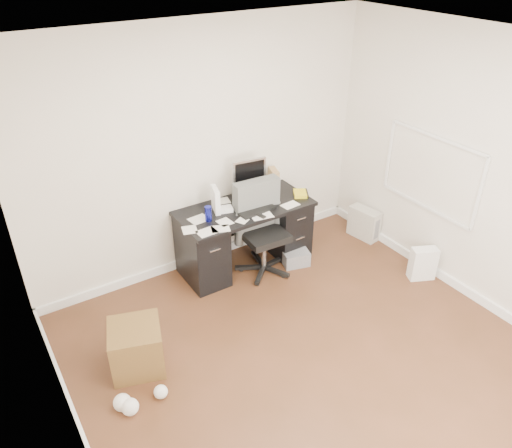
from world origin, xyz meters
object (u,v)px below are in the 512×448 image
at_px(lcd_monitor, 249,179).
at_px(wicker_basket, 137,347).
at_px(pc_tower, 364,223).
at_px(office_chair, 264,230).
at_px(desk, 245,234).
at_px(keyboard, 257,211).

bearing_deg(lcd_monitor, wicker_basket, -143.67).
distance_m(pc_tower, wicker_basket, 3.25).
bearing_deg(office_chair, pc_tower, -0.21).
xyz_separation_m(desk, keyboard, (0.06, -0.16, 0.36)).
bearing_deg(desk, pc_tower, -11.22).
relative_size(desk, wicker_basket, 3.38).
bearing_deg(office_chair, wicker_basket, -157.57).
height_order(keyboard, pc_tower, keyboard).
distance_m(desk, keyboard, 0.40).
height_order(lcd_monitor, office_chair, lcd_monitor).
bearing_deg(pc_tower, office_chair, 167.67).
bearing_deg(desk, wicker_basket, -152.55).
distance_m(office_chair, wicker_basket, 1.88).
relative_size(keyboard, pc_tower, 1.08).
relative_size(keyboard, office_chair, 0.40).
bearing_deg(wicker_basket, lcd_monitor, 28.85).
bearing_deg(pc_tower, lcd_monitor, 153.64).
xyz_separation_m(lcd_monitor, pc_tower, (1.42, -0.44, -0.80)).
distance_m(lcd_monitor, pc_tower, 1.69).
height_order(keyboard, office_chair, office_chair).
height_order(lcd_monitor, keyboard, lcd_monitor).
distance_m(keyboard, pc_tower, 1.61).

